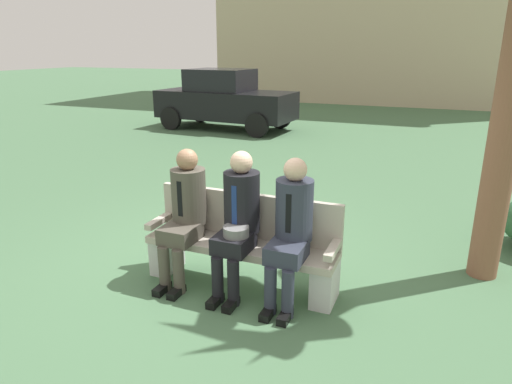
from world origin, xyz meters
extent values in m
plane|color=#466C4A|center=(0.00, 0.00, 0.00)|extent=(80.00, 80.00, 0.00)
cube|color=#B7AD9E|center=(0.40, -0.26, 0.42)|extent=(1.89, 0.44, 0.07)
cube|color=#B7AD9E|center=(0.40, -0.07, 0.68)|extent=(1.89, 0.06, 0.45)
cube|color=#B7AD9E|center=(-0.51, -0.26, 0.55)|extent=(0.08, 0.44, 0.06)
cube|color=#B7AD9E|center=(1.31, -0.26, 0.55)|extent=(0.08, 0.44, 0.06)
cube|color=silver|center=(-0.45, -0.26, 0.19)|extent=(0.20, 0.37, 0.38)
cube|color=silver|center=(1.25, -0.26, 0.19)|extent=(0.20, 0.37, 0.38)
cube|color=#4C473D|center=(-0.16, -0.43, 0.53)|extent=(0.32, 0.38, 0.16)
cylinder|color=#4C473D|center=(-0.24, -0.62, 0.23)|extent=(0.11, 0.11, 0.45)
cylinder|color=#4C473D|center=(-0.08, -0.62, 0.23)|extent=(0.11, 0.11, 0.45)
cube|color=black|center=(-0.24, -0.68, 0.04)|extent=(0.09, 0.22, 0.07)
cube|color=black|center=(-0.08, -0.68, 0.04)|extent=(0.09, 0.22, 0.07)
cylinder|color=#4C473D|center=(-0.16, -0.24, 0.85)|extent=(0.34, 0.34, 0.55)
cube|color=black|center=(-0.16, -0.41, 0.87)|extent=(0.05, 0.01, 0.35)
sphere|color=#9E7556|center=(-0.16, -0.24, 1.22)|extent=(0.21, 0.21, 0.21)
cube|color=black|center=(0.41, -0.43, 0.53)|extent=(0.32, 0.38, 0.16)
cylinder|color=black|center=(0.33, -0.62, 0.23)|extent=(0.11, 0.11, 0.45)
cylinder|color=black|center=(0.49, -0.62, 0.23)|extent=(0.11, 0.11, 0.45)
cube|color=black|center=(0.33, -0.68, 0.04)|extent=(0.09, 0.22, 0.07)
cube|color=black|center=(0.49, -0.68, 0.04)|extent=(0.09, 0.22, 0.07)
cylinder|color=black|center=(0.41, -0.24, 0.87)|extent=(0.34, 0.34, 0.57)
cube|color=navy|center=(0.41, -0.41, 0.89)|extent=(0.05, 0.01, 0.37)
sphere|color=beige|center=(0.41, -0.24, 1.25)|extent=(0.21, 0.21, 0.21)
cylinder|color=slate|center=(0.45, -0.45, 0.66)|extent=(0.24, 0.24, 0.09)
cube|color=#2D3342|center=(0.93, -0.43, 0.53)|extent=(0.32, 0.38, 0.16)
cylinder|color=#2D3342|center=(0.85, -0.62, 0.23)|extent=(0.11, 0.11, 0.45)
cylinder|color=#2D3342|center=(1.01, -0.62, 0.23)|extent=(0.11, 0.11, 0.45)
cube|color=black|center=(0.85, -0.68, 0.04)|extent=(0.09, 0.22, 0.07)
cube|color=black|center=(1.01, -0.68, 0.04)|extent=(0.09, 0.22, 0.07)
cylinder|color=#2D3342|center=(0.93, -0.24, 0.86)|extent=(0.34, 0.34, 0.56)
cube|color=black|center=(0.93, -0.41, 0.88)|extent=(0.05, 0.01, 0.36)
sphere|color=beige|center=(0.93, -0.24, 1.23)|extent=(0.21, 0.21, 0.21)
cylinder|color=brown|center=(2.63, 0.89, 1.85)|extent=(0.29, 0.29, 3.71)
cube|color=black|center=(-3.69, 7.80, 0.70)|extent=(3.99, 1.80, 0.76)
cube|color=black|center=(-3.84, 7.81, 1.38)|extent=(1.78, 1.46, 0.60)
cylinder|color=black|center=(-2.28, 8.50, 0.32)|extent=(0.65, 0.18, 0.64)
cylinder|color=black|center=(-2.38, 6.94, 0.32)|extent=(0.65, 0.18, 0.64)
cylinder|color=black|center=(-5.00, 8.66, 0.32)|extent=(0.65, 0.18, 0.64)
cylinder|color=black|center=(-5.10, 7.11, 0.32)|extent=(0.65, 0.18, 0.64)
camera|label=1|loc=(2.06, -3.90, 2.25)|focal=31.72mm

